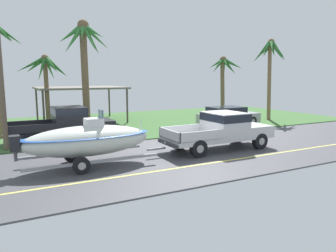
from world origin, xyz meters
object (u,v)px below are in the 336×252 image
(boat_on_trailer, at_px, (88,140))
(palm_tree_near_left, at_px, (271,56))
(palm_tree_mid, at_px, (224,71))
(utility_pole, at_px, (0,71))
(carport_awning, at_px, (80,89))
(palm_tree_far_right, at_px, (46,72))
(parked_pickup_background, at_px, (69,122))
(palm_tree_near_right, at_px, (84,50))
(parked_sedan_near, at_px, (228,116))
(pickup_truck_towing, at_px, (224,128))

(boat_on_trailer, distance_m, palm_tree_near_left, 18.71)
(palm_tree_mid, relative_size, utility_pole, 0.74)
(carport_awning, distance_m, palm_tree_far_right, 3.74)
(boat_on_trailer, bearing_deg, utility_pole, 123.14)
(parked_pickup_background, distance_m, palm_tree_far_right, 5.99)
(palm_tree_near_right, bearing_deg, palm_tree_near_left, -2.82)
(parked_pickup_background, bearing_deg, carport_awning, 72.67)
(parked_pickup_background, distance_m, parked_sedan_near, 11.73)
(parked_pickup_background, height_order, utility_pole, utility_pole)
(pickup_truck_towing, distance_m, parked_pickup_background, 8.54)
(carport_awning, bearing_deg, boat_on_trailer, -101.36)
(carport_awning, height_order, palm_tree_mid, palm_tree_mid)
(palm_tree_far_right, bearing_deg, boat_on_trailer, -89.18)
(carport_awning, distance_m, palm_tree_near_right, 5.88)
(parked_sedan_near, distance_m, utility_pole, 15.32)
(palm_tree_far_right, bearing_deg, palm_tree_mid, 2.68)
(boat_on_trailer, relative_size, palm_tree_near_right, 0.89)
(parked_pickup_background, bearing_deg, parked_sedan_near, 3.64)
(pickup_truck_towing, relative_size, palm_tree_far_right, 1.14)
(boat_on_trailer, height_order, palm_tree_near_left, palm_tree_near_left)
(utility_pole, bearing_deg, carport_awning, 57.20)
(palm_tree_near_left, bearing_deg, parked_sedan_near, -171.10)
(parked_pickup_background, bearing_deg, utility_pole, -161.44)
(palm_tree_near_right, distance_m, utility_pole, 5.90)
(parked_pickup_background, bearing_deg, boat_on_trailer, -92.85)
(boat_on_trailer, xyz_separation_m, utility_pole, (-2.90, 4.44, 2.81))
(parked_pickup_background, xyz_separation_m, parked_sedan_near, (11.70, 0.74, -0.39))
(boat_on_trailer, bearing_deg, parked_pickup_background, 87.15)
(boat_on_trailer, bearing_deg, pickup_truck_towing, 0.00)
(pickup_truck_towing, bearing_deg, palm_tree_far_right, 122.84)
(palm_tree_near_right, bearing_deg, carport_awning, 81.28)
(parked_sedan_near, distance_m, palm_tree_mid, 7.23)
(pickup_truck_towing, xyz_separation_m, palm_tree_near_left, (10.03, 7.01, 4.25))
(pickup_truck_towing, distance_m, palm_tree_far_right, 13.14)
(boat_on_trailer, xyz_separation_m, parked_sedan_near, (11.98, 6.25, -0.38))
(parked_sedan_near, height_order, carport_awning, carport_awning)
(palm_tree_far_right, bearing_deg, utility_pole, -113.42)
(parked_sedan_near, relative_size, carport_awning, 0.70)
(carport_awning, relative_size, palm_tree_near_right, 0.93)
(parked_pickup_background, distance_m, carport_awning, 8.00)
(parked_pickup_background, relative_size, carport_awning, 0.88)
(pickup_truck_towing, relative_size, palm_tree_near_right, 0.82)
(pickup_truck_towing, relative_size, palm_tree_mid, 1.05)
(boat_on_trailer, height_order, palm_tree_far_right, palm_tree_far_right)
(pickup_truck_towing, height_order, palm_tree_far_right, palm_tree_far_right)
(pickup_truck_towing, bearing_deg, parked_pickup_background, 139.85)
(palm_tree_near_right, bearing_deg, boat_on_trailer, -103.12)
(palm_tree_near_right, height_order, palm_tree_mid, palm_tree_near_right)
(palm_tree_near_right, height_order, utility_pole, utility_pole)
(boat_on_trailer, distance_m, parked_pickup_background, 5.51)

